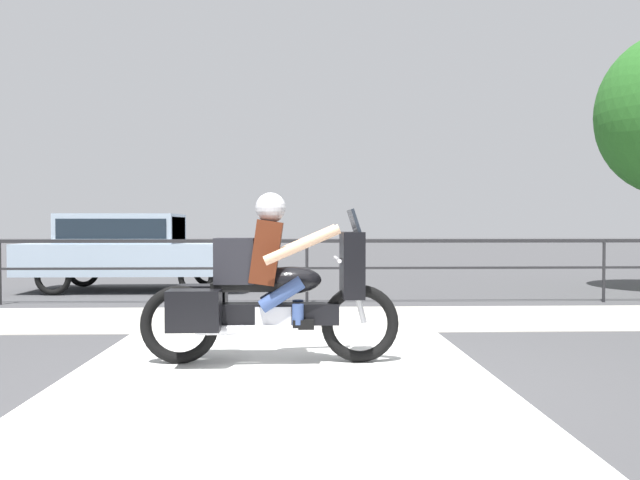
# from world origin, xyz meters

# --- Properties ---
(ground_plane) EXTENTS (120.00, 120.00, 0.00)m
(ground_plane) POSITION_xyz_m (0.00, 0.00, 0.00)
(ground_plane) COLOR #424244
(sidewalk_band) EXTENTS (44.00, 2.40, 0.01)m
(sidewalk_band) POSITION_xyz_m (0.00, 3.40, 0.01)
(sidewalk_band) COLOR #B7B2A8
(sidewalk_band) RESTS_ON ground
(crosswalk_band) EXTENTS (3.74, 6.00, 0.01)m
(crosswalk_band) POSITION_xyz_m (-0.31, -0.20, 0.00)
(crosswalk_band) COLOR silver
(crosswalk_band) RESTS_ON ground
(fence_railing) EXTENTS (36.00, 0.05, 1.09)m
(fence_railing) POSITION_xyz_m (0.00, 5.13, 0.86)
(fence_railing) COLOR #232326
(fence_railing) RESTS_ON ground
(motorcycle) EXTENTS (2.47, 0.76, 1.63)m
(motorcycle) POSITION_xyz_m (-0.43, 0.58, 0.72)
(motorcycle) COLOR black
(motorcycle) RESTS_ON ground
(parked_car) EXTENTS (4.33, 1.79, 1.55)m
(parked_car) POSITION_xyz_m (-3.53, 7.33, 0.89)
(parked_car) COLOR #9EB2C6
(parked_car) RESTS_ON ground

